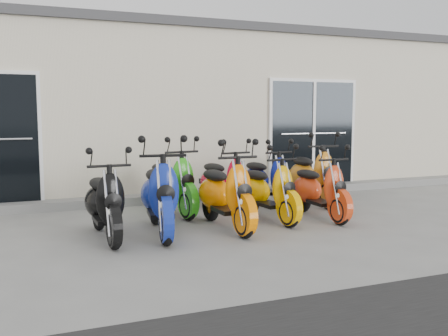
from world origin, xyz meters
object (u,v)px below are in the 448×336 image
Objects in this scene: scooter_front_blue at (159,184)px; scooter_back_yellow at (312,167)px; scooter_front_orange_b at (268,182)px; scooter_back_red at (224,174)px; scooter_front_red at (320,181)px; scooter_front_orange_a at (225,183)px; scooter_back_blue at (267,172)px; scooter_back_green at (171,175)px; scooter_front_black at (104,192)px.

scooter_front_blue reaches higher than scooter_back_yellow.
scooter_front_orange_b is (1.73, 0.22, -0.09)m from scooter_front_blue.
scooter_back_red reaches higher than scooter_front_orange_b.
scooter_front_orange_b is 0.83m from scooter_front_red.
scooter_back_yellow is at bearing 27.67° from scooter_front_orange_a.
scooter_front_blue is at bearing -146.69° from scooter_back_red.
scooter_back_blue is at bearing -7.08° from scooter_back_red.
scooter_front_orange_a is 1.11× the size of scooter_front_red.
scooter_front_red is 0.89× the size of scooter_back_yellow.
scooter_back_green is (-0.42, 1.28, -0.01)m from scooter_front_orange_a.
scooter_front_orange_a is at bearing -168.37° from scooter_front_orange_b.
scooter_front_orange_a is (0.93, -0.05, -0.03)m from scooter_front_blue.
scooter_back_blue is (-0.30, 1.21, 0.02)m from scooter_front_red.
scooter_front_red is at bearing 2.14° from scooter_front_orange_a.
scooter_front_orange_b is 1.58m from scooter_back_green.
scooter_back_blue is (1.73, 0.05, -0.04)m from scooter_back_green.
scooter_front_orange_b is at bearing -121.81° from scooter_back_blue.
scooter_front_blue is 1.14× the size of scooter_back_blue.
scooter_back_green reaches higher than scooter_front_black.
scooter_back_yellow reaches higher than scooter_back_red.
scooter_front_orange_b is 1.02× the size of scooter_front_red.
scooter_front_orange_b is 0.93× the size of scooter_back_green.
scooter_back_blue is 0.92× the size of scooter_back_yellow.
scooter_front_black is 2.46m from scooter_front_orange_b.
scooter_front_orange_a is at bearing -140.65° from scooter_back_blue.
scooter_back_yellow is (0.87, -0.08, 0.06)m from scooter_back_blue.
scooter_back_blue reaches higher than scooter_front_red.
scooter_back_blue is at bearing 57.51° from scooter_front_orange_b.
scooter_back_yellow is (2.18, 1.26, 0.01)m from scooter_front_orange_a.
scooter_front_orange_a is 0.99× the size of scooter_back_yellow.
scooter_back_green reaches higher than scooter_front_orange_b.
scooter_front_black is at bearing -157.82° from scooter_back_red.
scooter_front_orange_a is at bearing -3.85° from scooter_front_black.
scooter_back_blue is (0.80, 0.01, -0.01)m from scooter_back_red.
scooter_front_red is (0.82, -0.14, -0.01)m from scooter_front_orange_b.
scooter_front_orange_a reaches higher than scooter_front_black.
scooter_back_yellow reaches higher than scooter_back_green.
scooter_front_red is at bearing -81.92° from scooter_back_blue.
scooter_back_blue is at bearing 43.18° from scooter_front_orange_a.
scooter_back_blue is (0.51, 1.07, 0.01)m from scooter_front_orange_b.
scooter_front_black is 0.73m from scooter_front_blue.
scooter_front_orange_b is 0.99× the size of scooter_back_blue.
scooter_front_black is 1.66m from scooter_front_orange_a.
scooter_front_blue is 1.74m from scooter_front_orange_b.
scooter_front_red is (1.61, 0.12, -0.06)m from scooter_front_orange_a.
scooter_front_orange_a reaches higher than scooter_back_blue.
scooter_front_orange_a reaches higher than scooter_front_orange_b.
scooter_back_blue is at bearing 103.61° from scooter_front_red.
scooter_back_green is (-2.04, 1.15, 0.05)m from scooter_front_red.
scooter_back_yellow is at bearing 62.86° from scooter_front_red.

